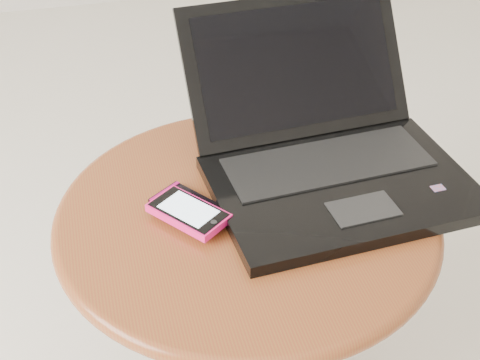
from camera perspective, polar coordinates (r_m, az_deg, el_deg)
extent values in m
cylinder|color=#4D1C0E|center=(1.13, 0.52, -11.21)|extent=(0.09, 0.09, 0.39)
cylinder|color=brown|center=(0.98, 0.59, -3.03)|extent=(0.53, 0.53, 0.03)
torus|color=brown|center=(0.98, 0.59, -3.03)|extent=(0.55, 0.55, 0.03)
cube|color=black|center=(1.01, 8.54, -0.59)|extent=(0.39, 0.28, 0.02)
cube|color=black|center=(1.04, 7.39, 1.51)|extent=(0.32, 0.13, 0.00)
cube|color=black|center=(0.96, 10.30, -2.40)|extent=(0.10, 0.06, 0.00)
cube|color=red|center=(1.02, 16.26, -0.65)|extent=(0.02, 0.02, 0.00)
cube|color=black|center=(1.10, 4.73, 9.49)|extent=(0.37, 0.16, 0.19)
cube|color=black|center=(1.10, 4.82, 9.53)|extent=(0.33, 0.13, 0.16)
cube|color=black|center=(0.97, -4.21, -2.33)|extent=(0.11, 0.12, 0.01)
cube|color=#A00957|center=(1.00, -6.33, -0.94)|extent=(0.05, 0.04, 0.00)
cube|color=#FF1974|center=(0.95, -4.34, -2.77)|extent=(0.11, 0.12, 0.01)
cube|color=black|center=(0.94, -4.35, -2.47)|extent=(0.11, 0.12, 0.00)
cube|color=silver|center=(0.94, -4.36, -2.43)|extent=(0.08, 0.09, 0.00)
cylinder|color=black|center=(0.92, -2.21, -3.54)|extent=(0.01, 0.01, 0.00)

